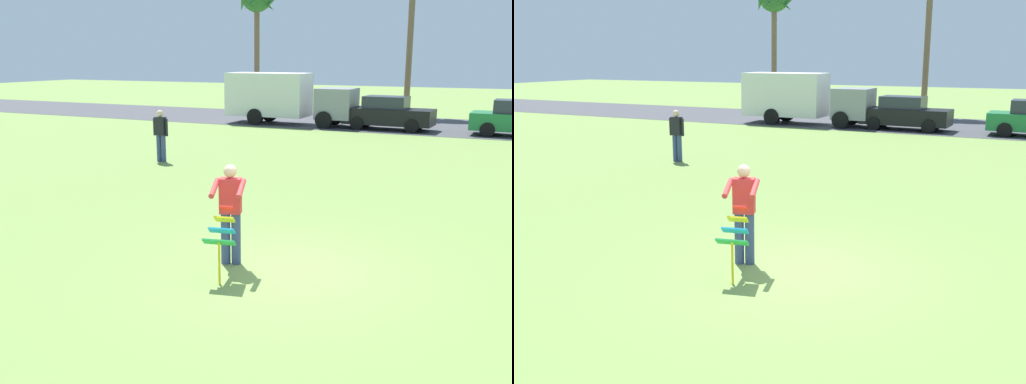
# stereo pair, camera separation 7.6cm
# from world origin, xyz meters

# --- Properties ---
(ground_plane) EXTENTS (120.00, 120.00, 0.00)m
(ground_plane) POSITION_xyz_m (0.00, 0.00, 0.00)
(ground_plane) COLOR olive
(road_strip) EXTENTS (120.00, 8.00, 0.01)m
(road_strip) POSITION_xyz_m (0.00, 21.96, 0.01)
(road_strip) COLOR #424247
(road_strip) RESTS_ON ground
(person_kite_flyer) EXTENTS (0.69, 0.75, 1.73)m
(person_kite_flyer) POSITION_xyz_m (-0.99, -0.10, 0.95)
(person_kite_flyer) COLOR #384772
(person_kite_flyer) RESTS_ON ground
(kite_held) EXTENTS (0.53, 0.69, 1.16)m
(kite_held) POSITION_xyz_m (-0.76, -0.83, 0.78)
(kite_held) COLOR red
(kite_held) RESTS_ON ground
(parked_truck_grey_van) EXTENTS (6.71, 2.15, 2.62)m
(parked_truck_grey_van) POSITION_xyz_m (-8.26, 19.56, 1.41)
(parked_truck_grey_van) COLOR gray
(parked_truck_grey_van) RESTS_ON ground
(parked_car_black) EXTENTS (4.26, 1.95, 1.60)m
(parked_car_black) POSITION_xyz_m (-2.80, 19.56, 0.77)
(parked_car_black) COLOR black
(parked_car_black) RESTS_ON ground
(palm_tree_left_near) EXTENTS (2.58, 2.71, 8.38)m
(palm_tree_left_near) POSITION_xyz_m (-13.64, 27.75, 6.97)
(palm_tree_left_near) COLOR brown
(palm_tree_left_near) RESTS_ON ground
(person_walker_near) EXTENTS (0.57, 0.22, 1.73)m
(person_walker_near) POSITION_xyz_m (-7.71, 7.65, 0.93)
(person_walker_near) COLOR #384772
(person_walker_near) RESTS_ON ground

